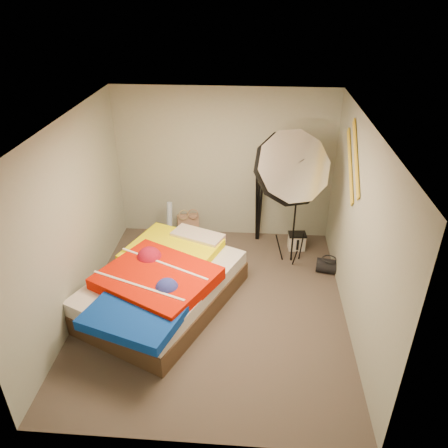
# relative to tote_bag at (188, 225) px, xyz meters

# --- Properties ---
(floor) EXTENTS (4.00, 4.00, 0.00)m
(floor) POSITION_rel_tote_bag_xyz_m (0.61, -1.90, -0.18)
(floor) COLOR brown
(floor) RESTS_ON ground
(ceiling) EXTENTS (4.00, 4.00, 0.00)m
(ceiling) POSITION_rel_tote_bag_xyz_m (0.61, -1.90, 2.32)
(ceiling) COLOR silver
(ceiling) RESTS_ON wall_back
(wall_back) EXTENTS (3.50, 0.00, 3.50)m
(wall_back) POSITION_rel_tote_bag_xyz_m (0.61, 0.10, 1.07)
(wall_back) COLOR #979E8F
(wall_back) RESTS_ON floor
(wall_front) EXTENTS (3.50, 0.00, 3.50)m
(wall_front) POSITION_rel_tote_bag_xyz_m (0.61, -3.90, 1.07)
(wall_front) COLOR #979E8F
(wall_front) RESTS_ON floor
(wall_left) EXTENTS (0.00, 4.00, 4.00)m
(wall_left) POSITION_rel_tote_bag_xyz_m (-1.14, -1.90, 1.07)
(wall_left) COLOR #979E8F
(wall_left) RESTS_ON floor
(wall_right) EXTENTS (0.00, 4.00, 4.00)m
(wall_right) POSITION_rel_tote_bag_xyz_m (2.36, -1.90, 1.07)
(wall_right) COLOR #979E8F
(wall_right) RESTS_ON floor
(tote_bag) EXTENTS (0.39, 0.25, 0.37)m
(tote_bag) POSITION_rel_tote_bag_xyz_m (0.00, 0.00, 0.00)
(tote_bag) COLOR tan
(tote_bag) RESTS_ON floor
(wrapping_roll) EXTENTS (0.12, 0.23, 0.76)m
(wrapping_roll) POSITION_rel_tote_bag_xyz_m (-0.25, -0.38, 0.20)
(wrapping_roll) COLOR #5E83BF
(wrapping_roll) RESTS_ON floor
(camera_case) EXTENTS (0.28, 0.21, 0.26)m
(camera_case) POSITION_rel_tote_bag_xyz_m (1.83, -0.35, -0.05)
(camera_case) COLOR silver
(camera_case) RESTS_ON floor
(duffel_bag) EXTENTS (0.39, 0.28, 0.22)m
(duffel_bag) POSITION_rel_tote_bag_xyz_m (2.26, -0.98, -0.07)
(duffel_bag) COLOR black
(duffel_bag) RESTS_ON floor
(wall_stripe_upper) EXTENTS (0.02, 0.91, 0.78)m
(wall_stripe_upper) POSITION_rel_tote_bag_xyz_m (2.34, -1.30, 1.77)
(wall_stripe_upper) COLOR gold
(wall_stripe_upper) RESTS_ON wall_right
(wall_stripe_lower) EXTENTS (0.02, 0.91, 0.78)m
(wall_stripe_lower) POSITION_rel_tote_bag_xyz_m (2.34, -1.05, 1.57)
(wall_stripe_lower) COLOR gold
(wall_stripe_lower) RESTS_ON wall_right
(bed) EXTENTS (2.25, 2.68, 0.63)m
(bed) POSITION_rel_tote_bag_xyz_m (-0.07, -1.89, 0.14)
(bed) COLOR #4D3625
(bed) RESTS_ON floor
(photo_umbrella) EXTENTS (1.21, 1.03, 2.25)m
(photo_umbrella) POSITION_rel_tote_bag_xyz_m (1.59, -0.88, 1.44)
(photo_umbrella) COLOR black
(photo_umbrella) RESTS_ON floor
(camera_tripod) EXTENTS (0.10, 0.10, 1.42)m
(camera_tripod) POSITION_rel_tote_bag_xyz_m (1.19, -0.09, 0.63)
(camera_tripod) COLOR black
(camera_tripod) RESTS_ON floor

